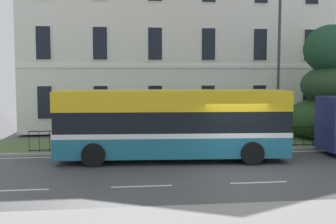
# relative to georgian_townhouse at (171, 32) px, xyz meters

# --- Properties ---
(ground_plane) EXTENTS (60.00, 56.00, 0.18)m
(ground_plane) POSITION_rel_georgian_townhouse_xyz_m (0.82, -14.38, -6.60)
(ground_plane) COLOR #434345
(georgian_townhouse) EXTENTS (19.74, 10.32, 12.86)m
(georgian_townhouse) POSITION_rel_georgian_townhouse_xyz_m (0.00, 0.00, 0.00)
(georgian_townhouse) COLOR silver
(georgian_townhouse) RESTS_ON ground_plane
(iron_verge_railing) EXTENTS (15.90, 0.04, 0.97)m
(iron_verge_railing) POSITION_rel_georgian_townhouse_xyz_m (0.00, -10.76, -5.96)
(iron_verge_railing) COLOR black
(iron_verge_railing) RESTS_ON ground_plane
(evergreen_tree) EXTENTS (4.86, 4.86, 6.54)m
(evergreen_tree) POSITION_rel_georgian_townhouse_xyz_m (7.88, -8.11, -4.18)
(evergreen_tree) COLOR #423328
(evergreen_tree) RESTS_ON ground_plane
(single_decker_bus) EXTENTS (9.87, 3.10, 2.99)m
(single_decker_bus) POSITION_rel_georgian_townhouse_xyz_m (-1.62, -12.79, -5.00)
(single_decker_bus) COLOR #1D6681
(single_decker_bus) RESTS_ON ground_plane
(street_lamp_post) EXTENTS (0.36, 0.24, 7.71)m
(street_lamp_post) POSITION_rel_georgian_townhouse_xyz_m (4.00, -10.35, -2.10)
(street_lamp_post) COLOR #333338
(street_lamp_post) RESTS_ON ground_plane
(litter_bin) EXTENTS (0.46, 0.46, 1.18)m
(litter_bin) POSITION_rel_georgian_townhouse_xyz_m (-4.29, -10.22, -5.87)
(litter_bin) COLOR #4C4742
(litter_bin) RESTS_ON ground_plane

